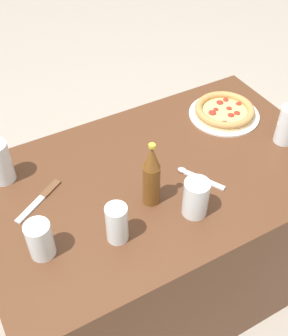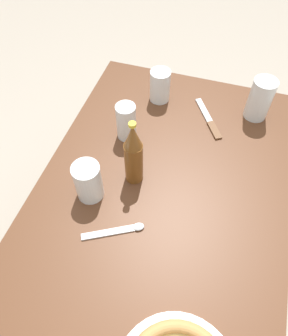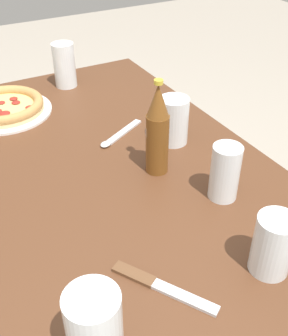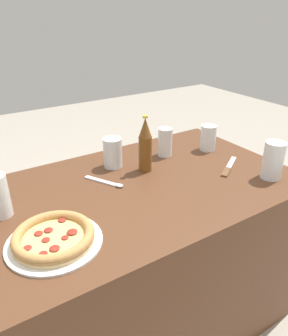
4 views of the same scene
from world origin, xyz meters
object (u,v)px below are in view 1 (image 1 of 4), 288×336
object	(u,v)px
glass_iced_tea	(287,126)
glass_red_wine	(196,199)
glass_lemonade	(117,224)
knife	(41,199)
glass_mango_juice	(40,241)
pizza_salami	(224,111)
beer_bottle	(151,176)
spoon	(196,176)
glass_cola	(0,163)

from	to	relation	value
glass_iced_tea	glass_red_wine	bearing A→B (deg)	14.64
glass_iced_tea	glass_lemonade	distance (m)	0.77
knife	glass_mango_juice	bearing A→B (deg)	73.18
glass_red_wine	glass_lemonade	xyz separation A→B (m)	(0.26, -0.03, 0.01)
pizza_salami	glass_iced_tea	xyz separation A→B (m)	(-0.10, 0.24, 0.05)
glass_iced_tea	beer_bottle	size ratio (longest dim) A/B	0.62
beer_bottle	spoon	bearing A→B (deg)	-174.87
beer_bottle	spoon	xyz separation A→B (m)	(-0.19, -0.02, -0.11)
pizza_salami	spoon	world-z (taller)	pizza_salami
knife	spoon	size ratio (longest dim) A/B	1.12
glass_cola	beer_bottle	bearing A→B (deg)	139.70
glass_cola	beer_bottle	world-z (taller)	beer_bottle
glass_lemonade	glass_iced_tea	bearing A→B (deg)	-172.35
glass_mango_juice	glass_red_wine	world-z (taller)	glass_red_wine
glass_lemonade	knife	distance (m)	0.31
glass_lemonade	glass_cola	bearing A→B (deg)	-60.75
glass_cola	spoon	size ratio (longest dim) A/B	0.92
pizza_salami	glass_lemonade	distance (m)	0.75
glass_mango_juice	glass_lemonade	bearing A→B (deg)	165.15
glass_red_wine	knife	xyz separation A→B (m)	(0.42, -0.29, -0.06)
glass_lemonade	beer_bottle	size ratio (longest dim) A/B	0.55
beer_bottle	knife	bearing A→B (deg)	-29.68
glass_lemonade	beer_bottle	world-z (taller)	beer_bottle
glass_mango_juice	beer_bottle	xyz separation A→B (m)	(-0.39, -0.02, 0.06)
pizza_salami	glass_mango_juice	bearing A→B (deg)	17.98
spoon	beer_bottle	bearing A→B (deg)	5.13
pizza_salami	glass_mango_juice	size ratio (longest dim) A/B	2.31
beer_bottle	spoon	size ratio (longest dim) A/B	1.44
glass_red_wine	glass_cola	xyz separation A→B (m)	(0.50, -0.45, 0.02)
knife	spoon	xyz separation A→B (m)	(-0.52, 0.17, 0.00)
glass_mango_juice	spoon	world-z (taller)	glass_mango_juice
glass_red_wine	glass_lemonade	bearing A→B (deg)	-6.09
glass_iced_tea	knife	xyz separation A→B (m)	(0.92, -0.16, -0.07)
pizza_salami	glass_cola	world-z (taller)	glass_cola
glass_mango_juice	beer_bottle	distance (m)	0.39
glass_lemonade	spoon	size ratio (longest dim) A/B	0.79
glass_lemonade	knife	size ratio (longest dim) A/B	0.71
glass_red_wine	spoon	world-z (taller)	glass_red_wine
beer_bottle	glass_red_wine	bearing A→B (deg)	131.99
glass_mango_juice	glass_lemonade	world-z (taller)	glass_lemonade
pizza_salami	glass_cola	xyz separation A→B (m)	(0.90, -0.08, 0.05)
beer_bottle	glass_lemonade	bearing A→B (deg)	26.38
glass_iced_tea	spoon	bearing A→B (deg)	0.50
pizza_salami	glass_red_wine	xyz separation A→B (m)	(0.40, 0.37, 0.04)
beer_bottle	spoon	distance (m)	0.23
pizza_salami	glass_cola	distance (m)	0.91
glass_cola	knife	size ratio (longest dim) A/B	0.81
glass_cola	beer_bottle	xyz separation A→B (m)	(-0.40, 0.34, 0.04)
pizza_salami	glass_mango_juice	world-z (taller)	glass_mango_juice
glass_cola	knife	xyz separation A→B (m)	(-0.08, 0.16, -0.07)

